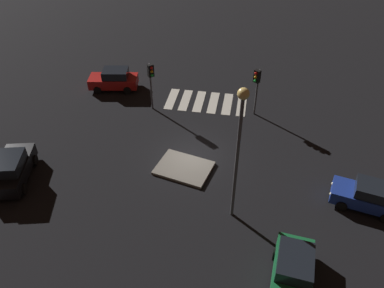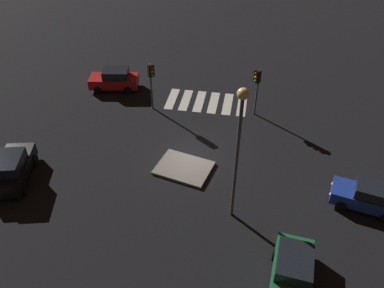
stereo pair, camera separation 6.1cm
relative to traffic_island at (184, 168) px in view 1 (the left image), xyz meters
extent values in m
plane|color=black|center=(-0.29, -1.42, -0.09)|extent=(80.00, 80.00, 0.00)
cube|color=gray|center=(0.00, 0.00, 0.00)|extent=(3.91, 3.28, 0.18)
cube|color=black|center=(10.24, 2.68, 0.64)|extent=(2.78, 4.54, 0.87)
cube|color=black|center=(10.17, 2.93, 1.42)|extent=(2.12, 2.50, 0.70)
cylinder|color=black|center=(11.42, 1.62, 0.25)|extent=(0.40, 0.72, 0.68)
cylinder|color=black|center=(9.69, 1.20, 0.25)|extent=(0.40, 0.72, 0.68)
cylinder|color=black|center=(9.06, 3.74, 0.25)|extent=(0.40, 0.72, 0.68)
sphere|color=#F2EABF|center=(11.22, 0.79, 0.64)|extent=(0.23, 0.23, 0.23)
sphere|color=#F2EABF|center=(10.25, 0.55, 0.64)|extent=(0.23, 0.23, 0.23)
cube|color=#196B38|center=(-6.51, 7.18, 0.63)|extent=(2.25, 4.34, 0.85)
cube|color=black|center=(-6.54, 6.93, 1.40)|extent=(1.86, 2.30, 0.69)
cylinder|color=black|center=(-7.53, 6.00, 0.24)|extent=(0.32, 0.69, 0.67)
cylinder|color=black|center=(-5.79, 5.80, 0.24)|extent=(0.32, 0.69, 0.67)
cube|color=#1E389E|center=(-10.86, 1.32, 0.57)|extent=(4.09, 2.44, 0.78)
cube|color=black|center=(-11.09, 1.37, 1.28)|extent=(2.24, 1.89, 0.63)
cylinder|color=black|center=(-9.53, 1.84, 0.22)|extent=(0.65, 0.35, 0.62)
cylinder|color=black|center=(-9.88, 0.27, 0.22)|extent=(0.65, 0.35, 0.62)
sphere|color=#F2EABF|center=(-8.93, 1.35, 0.57)|extent=(0.21, 0.21, 0.21)
sphere|color=#F2EABF|center=(-9.13, 0.47, 0.57)|extent=(0.21, 0.21, 0.21)
cube|color=red|center=(7.81, -9.08, 0.61)|extent=(4.26, 2.36, 0.83)
cube|color=black|center=(7.57, -9.12, 1.35)|extent=(2.29, 1.89, 0.67)
cylinder|color=black|center=(8.91, -8.04, 0.23)|extent=(0.68, 0.34, 0.65)
cylinder|color=black|center=(9.18, -9.71, 0.23)|extent=(0.68, 0.34, 0.65)
cylinder|color=black|center=(6.44, -8.44, 0.23)|extent=(0.68, 0.34, 0.65)
cylinder|color=black|center=(6.72, -10.12, 0.23)|extent=(0.68, 0.34, 0.65)
sphere|color=#F2EABF|center=(9.68, -8.29, 0.61)|extent=(0.22, 0.22, 0.22)
sphere|color=#F2EABF|center=(9.84, -9.23, 0.61)|extent=(0.22, 0.22, 0.22)
cylinder|color=#47474C|center=(-4.19, -7.21, 1.82)|extent=(0.14, 0.14, 3.82)
cube|color=black|center=(-4.09, -7.06, 3.25)|extent=(0.54, 0.51, 0.96)
sphere|color=red|center=(-3.98, -6.90, 3.55)|extent=(0.22, 0.22, 0.22)
sphere|color=orange|center=(-3.98, -6.90, 3.25)|extent=(0.22, 0.22, 0.22)
sphere|color=green|center=(-3.98, -6.90, 2.95)|extent=(0.22, 0.22, 0.22)
cylinder|color=#47474C|center=(3.79, -6.59, 1.87)|extent=(0.14, 0.14, 3.91)
cube|color=black|center=(3.68, -6.45, 3.34)|extent=(0.54, 0.52, 0.96)
sphere|color=red|center=(3.56, -6.29, 3.64)|extent=(0.22, 0.22, 0.22)
sphere|color=orange|center=(3.56, -6.29, 3.34)|extent=(0.22, 0.22, 0.22)
sphere|color=green|center=(3.56, -6.29, 3.04)|extent=(0.22, 0.22, 0.22)
cylinder|color=#47474C|center=(-3.38, 3.27, 3.78)|extent=(0.18, 0.18, 7.75)
sphere|color=#F9D172|center=(-3.38, 3.27, 7.84)|extent=(0.56, 0.56, 0.56)
cube|color=silver|center=(-3.16, -8.25, -0.08)|extent=(0.70, 3.20, 0.02)
cube|color=silver|center=(-2.01, -8.25, -0.08)|extent=(0.70, 3.20, 0.02)
cube|color=silver|center=(-0.86, -8.25, -0.08)|extent=(0.70, 3.20, 0.02)
cube|color=silver|center=(0.29, -8.25, -0.08)|extent=(0.70, 3.20, 0.02)
cube|color=silver|center=(1.44, -8.25, -0.08)|extent=(0.70, 3.20, 0.02)
cube|color=silver|center=(2.59, -8.25, -0.08)|extent=(0.70, 3.20, 0.02)
camera|label=1|loc=(-3.60, 17.68, 16.39)|focal=35.24mm
camera|label=2|loc=(-3.66, 17.67, 16.39)|focal=35.24mm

